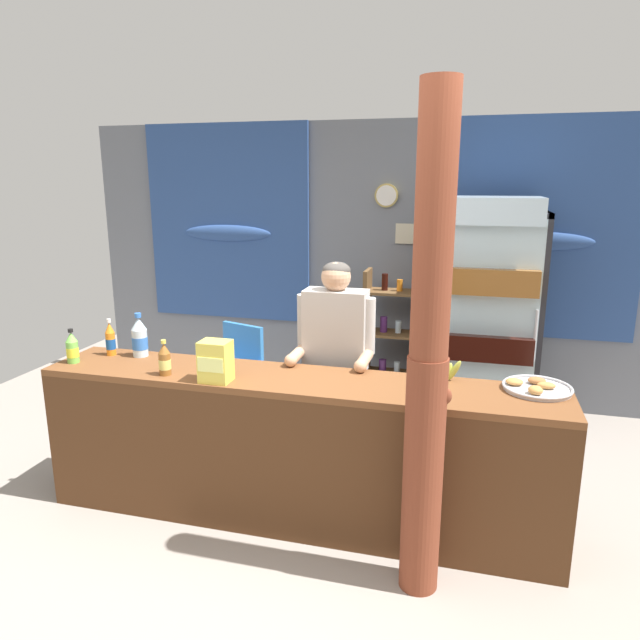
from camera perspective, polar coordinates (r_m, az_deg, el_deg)
name	(u,v)px	position (r m, az deg, el deg)	size (l,w,h in m)	color
ground_plane	(322,467)	(4.35, 0.16, -14.36)	(7.29, 7.29, 0.00)	gray
back_wall_curtained	(367,258)	(5.46, 4.66, 6.18)	(5.46, 0.22, 2.57)	slate
stall_counter	(290,441)	(3.44, -3.02, -11.90)	(3.10, 0.52, 0.92)	brown
timber_post	(428,368)	(2.77, 10.63, -4.70)	(0.22, 0.20, 2.47)	brown
drink_fridge	(490,304)	(4.86, 16.53, 1.49)	(0.78, 0.76, 1.92)	#232328
bottle_shelf_rack	(390,338)	(5.23, 7.00, -1.76)	(0.48, 0.28, 1.27)	brown
plastic_lawn_chair	(234,370)	(4.90, -8.54, -4.89)	(0.56, 0.56, 0.86)	#3884D6
shopkeeper	(335,349)	(3.77, 1.52, -2.89)	(0.52, 0.42, 1.54)	#28282D
soda_bottle_water	(140,338)	(3.95, -17.45, -1.71)	(0.10, 0.10, 0.29)	silver
soda_bottle_lime_soda	(72,348)	(3.96, -23.35, -2.59)	(0.08, 0.08, 0.22)	#75C64C
soda_bottle_iced_tea	(165,360)	(3.54, -15.15, -3.86)	(0.07, 0.07, 0.22)	brown
soda_bottle_orange_soda	(110,340)	(4.04, -20.06, -1.85)	(0.06, 0.06, 0.25)	orange
snack_box_instant_noodle	(216,361)	(3.35, -10.31, -4.06)	(0.17, 0.14, 0.24)	#EAD14C
pastry_tray	(536,387)	(3.41, 20.64, -6.24)	(0.38, 0.38, 0.06)	#BCBCC1
banana_bunch	(438,370)	(3.41, 11.61, -4.89)	(0.28, 0.06, 0.16)	#B7C647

